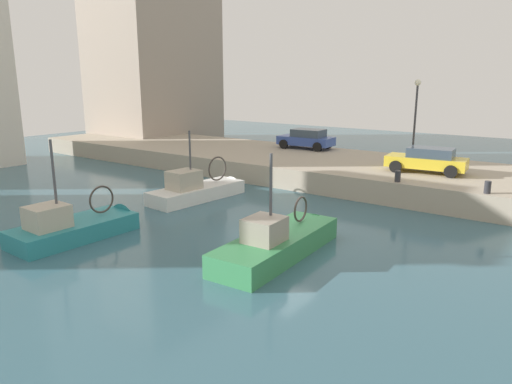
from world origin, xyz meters
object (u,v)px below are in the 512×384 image
object	(u,v)px
mooring_bollard_south	(488,187)
fishing_boat_green	(282,250)
parked_car_yellow	(427,160)
fishing_boat_white	(202,195)
parked_car_blue	(307,139)
quay_streetlamp	(416,107)
fishing_boat_teal	(83,233)
mooring_bollard_mid	(398,176)

from	to	relation	value
mooring_bollard_south	fishing_boat_green	bearing A→B (deg)	150.23
fishing_boat_green	parked_car_yellow	bearing A→B (deg)	-6.67
fishing_boat_white	parked_car_blue	bearing A→B (deg)	2.18
quay_streetlamp	fishing_boat_teal	bearing A→B (deg)	157.61
mooring_bollard_mid	quay_streetlamp	bearing A→B (deg)	11.91
mooring_bollard_south	mooring_bollard_mid	world-z (taller)	same
fishing_boat_white	quay_streetlamp	bearing A→B (deg)	-36.76
parked_car_yellow	mooring_bollard_south	size ratio (longest dim) A/B	7.63
fishing_boat_teal	parked_car_blue	bearing A→B (deg)	2.46
fishing_boat_green	parked_car_blue	bearing A→B (deg)	27.59
parked_car_blue	fishing_boat_white	bearing A→B (deg)	-177.82
mooring_bollard_south	fishing_boat_white	bearing A→B (deg)	109.32
parked_car_blue	quay_streetlamp	bearing A→B (deg)	-99.71
fishing_boat_teal	fishing_boat_green	bearing A→B (deg)	-67.28
mooring_bollard_south	parked_car_yellow	bearing A→B (deg)	48.35
mooring_bollard_mid	fishing_boat_white	bearing A→B (deg)	117.06
parked_car_yellow	mooring_bollard_south	distance (m)	4.82
fishing_boat_teal	quay_streetlamp	xyz separation A→B (m)	(17.45, -7.19, 4.33)
parked_car_blue	mooring_bollard_mid	xyz separation A→B (m)	(-7.02, -9.19, -0.44)
fishing_boat_green	parked_car_yellow	size ratio (longest dim) A/B	1.64
fishing_boat_teal	parked_car_blue	size ratio (longest dim) A/B	1.40
fishing_boat_teal	quay_streetlamp	world-z (taller)	quay_streetlamp
parked_car_blue	mooring_bollard_mid	world-z (taller)	parked_car_blue
fishing_boat_teal	mooring_bollard_south	distance (m)	17.16
quay_streetlamp	fishing_boat_white	bearing A→B (deg)	143.24
parked_car_yellow	parked_car_blue	size ratio (longest dim) A/B	1.06
fishing_boat_green	mooring_bollard_south	bearing A→B (deg)	-29.77
parked_car_blue	mooring_bollard_south	distance (m)	14.95
fishing_boat_teal	parked_car_yellow	bearing A→B (deg)	-30.40
fishing_boat_teal	mooring_bollard_mid	size ratio (longest dim) A/B	10.14
fishing_boat_green	fishing_boat_white	world-z (taller)	fishing_boat_green
fishing_boat_teal	mooring_bollard_south	xyz separation A→B (m)	(11.80, -12.38, 1.35)
parked_car_yellow	quay_streetlamp	xyz separation A→B (m)	(2.46, 1.61, 2.56)
fishing_boat_green	mooring_bollard_south	world-z (taller)	fishing_boat_green
fishing_boat_white	parked_car_yellow	distance (m)	12.07
parked_car_yellow	quay_streetlamp	bearing A→B (deg)	33.12
parked_car_yellow	mooring_bollard_mid	xyz separation A→B (m)	(-3.19, 0.41, -0.41)
fishing_boat_green	quay_streetlamp	distance (m)	15.00
fishing_boat_teal	fishing_boat_white	xyz separation A→B (m)	(7.33, 0.37, 0.03)
parked_car_blue	mooring_bollard_mid	bearing A→B (deg)	-127.37
parked_car_blue	quay_streetlamp	xyz separation A→B (m)	(-1.37, -8.00, 2.54)
fishing_boat_white	quay_streetlamp	size ratio (longest dim) A/B	1.30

